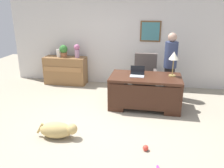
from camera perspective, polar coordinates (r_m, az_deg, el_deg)
ground_plane at (r=4.78m, az=-1.01°, el=-9.68°), size 12.00×12.00×0.00m
back_wall at (r=6.82m, az=3.35°, el=11.06°), size 7.00×0.16×2.70m
desk at (r=5.38m, az=8.18°, el=-1.70°), size 1.62×0.90×0.76m
credenza at (r=7.12m, az=-11.47°, el=3.34°), size 1.25×0.50×0.83m
armchair at (r=6.27m, az=8.17°, el=2.02°), size 0.60×0.59×1.07m
person_standing at (r=5.99m, az=14.26°, el=4.58°), size 0.32×0.32×1.67m
dog_lying at (r=4.34m, az=-13.32°, el=-11.06°), size 0.77×0.34×0.30m
laptop at (r=5.28m, az=6.31°, el=2.62°), size 0.32×0.22×0.22m
desk_lamp at (r=5.32m, az=15.13°, el=6.48°), size 0.22×0.22×0.57m
vase_with_flowers at (r=6.84m, az=-8.72°, el=8.29°), size 0.17×0.17×0.39m
vase_empty at (r=7.07m, az=-13.11°, el=7.52°), size 0.14×0.14×0.23m
potted_plant at (r=6.99m, az=-11.96°, el=8.17°), size 0.24×0.24×0.36m
dog_toy_ball at (r=3.99m, az=8.35°, el=-15.45°), size 0.10×0.10×0.10m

